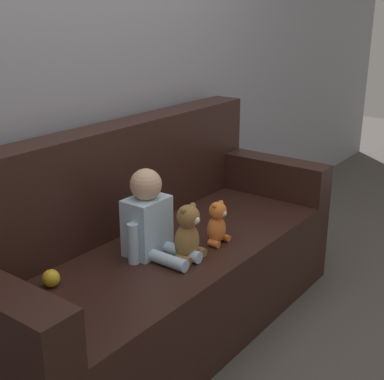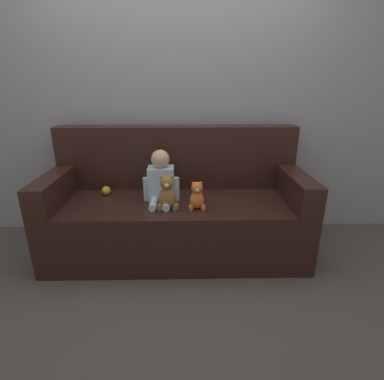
{
  "view_description": "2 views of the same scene",
  "coord_description": "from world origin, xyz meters",
  "px_view_note": "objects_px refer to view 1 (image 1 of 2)",
  "views": [
    {
      "loc": [
        -1.8,
        -1.51,
        1.57
      ],
      "look_at": [
        0.1,
        -0.09,
        0.74
      ],
      "focal_mm": 50.0,
      "sensor_mm": 36.0,
      "label": 1
    },
    {
      "loc": [
        0.08,
        -2.26,
        1.38
      ],
      "look_at": [
        0.13,
        -0.04,
        0.57
      ],
      "focal_mm": 28.0,
      "sensor_mm": 36.0,
      "label": 2
    }
  ],
  "objects_px": {
    "plush_toy_side": "(217,224)",
    "couch": "(155,263)",
    "teddy_bear_brown": "(188,234)",
    "toy_ball": "(51,278)",
    "person_baby": "(149,220)"
  },
  "relations": [
    {
      "from": "plush_toy_side",
      "to": "couch",
      "type": "bearing_deg",
      "value": 121.72
    },
    {
      "from": "teddy_bear_brown",
      "to": "plush_toy_side",
      "type": "height_order",
      "value": "teddy_bear_brown"
    },
    {
      "from": "plush_toy_side",
      "to": "toy_ball",
      "type": "xyz_separation_m",
      "value": [
        -0.75,
        0.3,
        -0.06
      ]
    },
    {
      "from": "couch",
      "to": "person_baby",
      "type": "bearing_deg",
      "value": -147.73
    },
    {
      "from": "teddy_bear_brown",
      "to": "plush_toy_side",
      "type": "relative_size",
      "value": 1.23
    },
    {
      "from": "couch",
      "to": "person_baby",
      "type": "xyz_separation_m",
      "value": [
        -0.12,
        -0.08,
        0.29
      ]
    },
    {
      "from": "couch",
      "to": "plush_toy_side",
      "type": "xyz_separation_m",
      "value": [
        0.16,
        -0.26,
        0.22
      ]
    },
    {
      "from": "plush_toy_side",
      "to": "teddy_bear_brown",
      "type": "bearing_deg",
      "value": 177.58
    },
    {
      "from": "couch",
      "to": "plush_toy_side",
      "type": "distance_m",
      "value": 0.38
    },
    {
      "from": "plush_toy_side",
      "to": "toy_ball",
      "type": "height_order",
      "value": "plush_toy_side"
    },
    {
      "from": "person_baby",
      "to": "toy_ball",
      "type": "height_order",
      "value": "person_baby"
    },
    {
      "from": "couch",
      "to": "toy_ball",
      "type": "height_order",
      "value": "couch"
    },
    {
      "from": "couch",
      "to": "person_baby",
      "type": "relative_size",
      "value": 5.08
    },
    {
      "from": "person_baby",
      "to": "teddy_bear_brown",
      "type": "distance_m",
      "value": 0.19
    },
    {
      "from": "teddy_bear_brown",
      "to": "plush_toy_side",
      "type": "distance_m",
      "value": 0.22
    }
  ]
}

